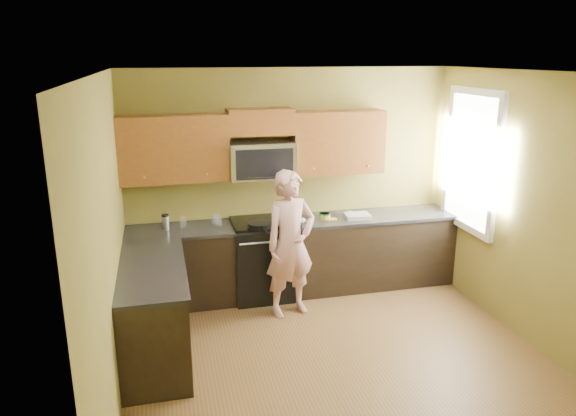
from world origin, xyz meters
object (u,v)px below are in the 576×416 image
object	(u,v)px
woman	(290,244)
travel_mug	(166,229)
stove	(265,258)
microwave	(261,177)
butter_tub	(325,219)
frying_pan	(260,227)

from	to	relation	value
woman	travel_mug	distance (m)	1.45
stove	travel_mug	bearing A→B (deg)	177.66
microwave	butter_tub	distance (m)	0.93
frying_pan	travel_mug	xyz separation A→B (m)	(-1.04, 0.28, -0.03)
microwave	butter_tub	world-z (taller)	microwave
stove	frying_pan	distance (m)	0.54
woman	butter_tub	xyz separation A→B (m)	(0.56, 0.52, 0.09)
microwave	woman	distance (m)	0.92
frying_pan	butter_tub	world-z (taller)	frying_pan
travel_mug	frying_pan	bearing A→B (deg)	-15.03
stove	frying_pan	size ratio (longest dim) A/B	1.92
woman	butter_tub	distance (m)	0.77
woman	butter_tub	size ratio (longest dim) A/B	12.44
woman	frying_pan	xyz separation A→B (m)	(-0.28, 0.29, 0.12)
microwave	travel_mug	size ratio (longest dim) A/B	4.34
woman	travel_mug	bearing A→B (deg)	140.42
frying_pan	stove	bearing A→B (deg)	67.25
travel_mug	butter_tub	bearing A→B (deg)	-1.64
frying_pan	butter_tub	size ratio (longest dim) A/B	3.72
stove	woman	world-z (taller)	woman
butter_tub	travel_mug	distance (m)	1.88
stove	microwave	world-z (taller)	microwave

